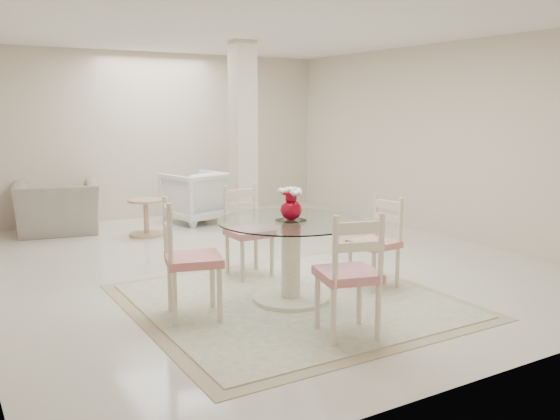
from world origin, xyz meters
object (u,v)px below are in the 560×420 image
dining_chair_east (379,235)px  side_table (146,219)px  column (243,141)px  recliner_taupe (57,208)px  armchair_white (196,197)px  dining_table (291,260)px  dining_chair_south (351,266)px  red_vase (291,204)px  dining_chair_west (184,250)px  dining_chair_north (246,224)px

dining_chair_east → side_table: size_ratio=1.94×
column → side_table: bearing=146.2°
column → side_table: 1.79m
recliner_taupe → armchair_white: bearing=-175.5°
column → dining_table: (-0.92, -2.76, -0.95)m
armchair_white → dining_chair_south: bearing=66.7°
side_table → red_vase: bearing=-86.1°
dining_chair_west → dining_chair_south: size_ratio=1.02×
recliner_taupe → red_vase: bearing=117.0°
column → dining_chair_north: (-0.87, -1.74, -0.78)m
recliner_taupe → armchair_white: size_ratio=1.28×
column → dining_table: size_ratio=1.98×
red_vase → dining_chair_north: bearing=86.8°
column → recliner_taupe: column is taller
dining_chair_west → column: bearing=-21.1°
dining_chair_east → dining_chair_south: (-1.09, -0.97, 0.06)m
dining_chair_north → dining_chair_west: (-1.08, -0.94, 0.04)m
red_vase → armchair_white: red_vase is taller
column → dining_chair_west: (-1.94, -2.68, -0.74)m
dining_table → dining_chair_east: size_ratio=1.33×
column → dining_chair_south: size_ratio=2.39×
dining_table → dining_chair_east: (1.01, -0.05, 0.14)m
dining_chair_east → dining_chair_north: dining_chair_north is taller
side_table → column: bearing=-33.8°
dining_chair_north → dining_chair_west: dining_chair_west is taller
red_vase → dining_chair_south: bearing=-94.4°
dining_table → armchair_white: size_ratio=1.52×
dining_table → red_vase: 0.54m
dining_chair_west → dining_chair_south: 1.45m
recliner_taupe → dining_chair_north: bearing=122.4°
dining_table → side_table: 3.55m
dining_chair_east → recliner_taupe: dining_chair_east is taller
column → armchair_white: column is taller
dining_chair_east → column: bearing=176.0°
dining_table → side_table: bearing=93.9°
dining_chair_south → side_table: dining_chair_south is taller
dining_table → dining_chair_west: dining_chair_west is taller
red_vase → armchair_white: bearing=79.4°
side_table → recliner_taupe: bearing=141.7°
dining_chair_east → armchair_white: 4.21m
dining_chair_west → dining_chair_south: (0.94, -1.10, -0.01)m
dining_table → dining_chair_west: size_ratio=1.18×
column → dining_chair_south: (-1.00, -3.78, -0.75)m
dining_table → recliner_taupe: dining_table is taller
dining_chair_west → armchair_white: size_ratio=1.29×
column → red_vase: (-0.92, -2.76, -0.41)m
column → dining_chair_north: bearing=-116.4°
dining_chair_east → recliner_taupe: (-2.31, 4.42, -0.17)m
dining_chair_west → side_table: 3.57m
red_vase → dining_chair_south: 1.08m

